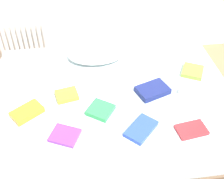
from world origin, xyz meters
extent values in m
plane|color=#93704C|center=(0.00, 0.00, 0.00)|extent=(8.00, 8.00, 0.00)
cube|color=brown|center=(0.00, 0.00, 0.14)|extent=(2.00, 1.50, 0.28)
cube|color=silver|center=(0.00, 0.00, 0.39)|extent=(1.96, 1.46, 0.22)
cylinder|color=white|center=(-1.13, 1.20, 0.32)|extent=(0.04, 0.04, 0.45)
cylinder|color=white|center=(-1.07, 1.20, 0.32)|extent=(0.04, 0.04, 0.45)
cylinder|color=white|center=(-1.02, 1.20, 0.32)|extent=(0.04, 0.04, 0.45)
cylinder|color=white|center=(-0.96, 1.20, 0.32)|extent=(0.04, 0.04, 0.45)
cylinder|color=white|center=(-0.91, 1.20, 0.32)|extent=(0.04, 0.04, 0.45)
cylinder|color=white|center=(-0.85, 1.20, 0.32)|extent=(0.04, 0.04, 0.45)
cylinder|color=white|center=(-0.79, 1.20, 0.32)|extent=(0.04, 0.04, 0.45)
cylinder|color=white|center=(-0.74, 1.20, 0.32)|extent=(0.04, 0.04, 0.45)
cylinder|color=white|center=(-0.68, 1.20, 0.32)|extent=(0.04, 0.04, 0.45)
cylinder|color=white|center=(-0.63, 1.20, 0.32)|extent=(0.04, 0.04, 0.45)
cube|color=white|center=(-0.88, 1.20, 0.52)|extent=(0.55, 0.04, 0.04)
cube|color=white|center=(-0.88, 1.20, 0.11)|extent=(0.55, 0.04, 0.04)
ellipsoid|color=white|center=(-0.09, 0.50, 0.55)|extent=(0.53, 0.35, 0.10)
cube|color=navy|center=(0.32, -0.05, 0.52)|extent=(0.29, 0.25, 0.05)
cube|color=green|center=(-0.12, -0.21, 0.52)|extent=(0.24, 0.24, 0.04)
cube|color=#8CC638|center=(0.73, 0.15, 0.52)|extent=(0.24, 0.25, 0.04)
cube|color=white|center=(0.64, -0.14, 0.53)|extent=(0.24, 0.25, 0.05)
cube|color=#2847B7|center=(0.14, -0.43, 0.52)|extent=(0.28, 0.28, 0.03)
cube|color=yellow|center=(-0.37, -0.01, 0.52)|extent=(0.20, 0.18, 0.04)
cube|color=purple|center=(-0.39, -0.42, 0.51)|extent=(0.24, 0.23, 0.03)
cube|color=orange|center=(-0.67, -0.17, 0.52)|extent=(0.27, 0.25, 0.05)
cube|color=red|center=(0.50, -0.49, 0.51)|extent=(0.23, 0.17, 0.03)
camera|label=1|loc=(-0.24, -1.71, 2.06)|focal=45.49mm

